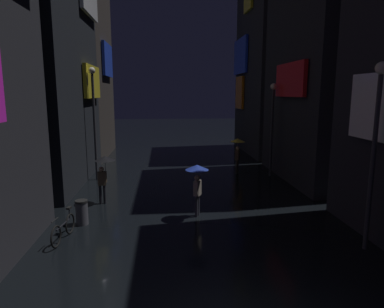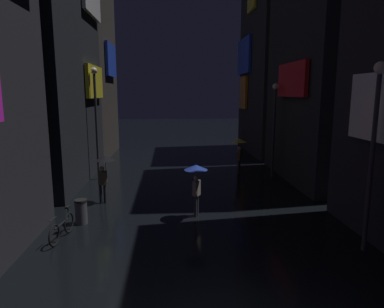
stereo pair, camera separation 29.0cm
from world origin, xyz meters
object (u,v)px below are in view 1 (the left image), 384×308
Objects in this scene: streetlamp_left_far at (94,112)px; streetlamp_right_far at (272,119)px; pedestrian_foreground_left_blue at (197,176)px; pedestrian_midstreet_left_yellow at (238,146)px; pedestrian_foreground_right_black at (104,166)px; bicycle_parked_at_storefront at (63,229)px; streetlamp_right_near at (375,136)px; trash_bin at (82,212)px.

streetlamp_left_far reaches higher than streetlamp_right_far.
pedestrian_foreground_left_blue is 1.00× the size of pedestrian_midstreet_left_yellow.
pedestrian_foreground_left_blue is 1.00× the size of pedestrian_foreground_right_black.
streetlamp_left_far is at bearing 92.84° from bicycle_parked_at_storefront.
pedestrian_foreground_right_black is at bearing -153.86° from streetlamp_right_far.
pedestrian_midstreet_left_yellow is at bearing 66.38° from pedestrian_foreground_left_blue.
pedestrian_foreground_left_blue and pedestrian_foreground_right_black have the same top height.
pedestrian_midstreet_left_yellow reaches higher than bicycle_parked_at_storefront.
bicycle_parked_at_storefront is at bearing 171.20° from streetlamp_right_near.
pedestrian_foreground_left_blue is 4.39m from pedestrian_foreground_right_black.
streetlamp_right_near reaches higher than streetlamp_right_far.
streetlamp_right_near is (-0.00, -9.63, 0.18)m from streetlamp_right_far.
streetlamp_left_far is (-0.40, 8.11, 3.42)m from bicycle_parked_at_storefront.
streetlamp_left_far is 1.08× the size of streetlamp_right_near.
bicycle_parked_at_storefront is 0.34× the size of streetlamp_right_far.
bicycle_parked_at_storefront is 1.37m from trash_bin.
bicycle_parked_at_storefront is 10.21m from streetlamp_right_near.
streetlamp_right_near is at bearing -90.00° from streetlamp_right_far.
trash_bin is (0.70, -6.77, -3.34)m from streetlamp_left_far.
streetlamp_left_far is at bearing -173.63° from pedestrian_midstreet_left_yellow.
streetlamp_right_far reaches higher than pedestrian_midstreet_left_yellow.
pedestrian_midstreet_left_yellow is 12.01m from bicycle_parked_at_storefront.
trash_bin is at bearing 77.44° from bicycle_parked_at_storefront.
pedestrian_foreground_right_black is 1.17× the size of bicycle_parked_at_storefront.
trash_bin is (-9.30, 2.82, -3.08)m from streetlamp_right_near.
streetlamp_right_far is at bearing 0.21° from streetlamp_left_far.
streetlamp_left_far is (-8.22, -0.92, 2.14)m from pedestrian_midstreet_left_yellow.
pedestrian_foreground_right_black is 0.37× the size of streetlamp_right_near.
pedestrian_midstreet_left_yellow is 2.28× the size of trash_bin.
streetlamp_right_far is at bearing 52.20° from pedestrian_foreground_left_blue.
streetlamp_left_far reaches higher than trash_bin.
pedestrian_foreground_right_black is 10.48m from streetlamp_right_near.
streetlamp_right_near is at bearing -32.91° from pedestrian_foreground_left_blue.
streetlamp_right_far is (8.85, 4.34, 1.70)m from pedestrian_foreground_right_black.
pedestrian_midstreet_left_yellow is at bearing 49.12° from bicycle_parked_at_storefront.
pedestrian_midstreet_left_yellow is 1.17× the size of bicycle_parked_at_storefront.
pedestrian_midstreet_left_yellow is 8.54m from streetlamp_left_far.
streetlamp_left_far is at bearing 128.25° from pedestrian_foreground_left_blue.
streetlamp_right_far is (4.97, 6.41, 1.70)m from pedestrian_foreground_left_blue.
pedestrian_foreground_left_blue reaches higher than trash_bin.
pedestrian_foreground_right_black is 1.00× the size of pedestrian_midstreet_left_yellow.
streetlamp_right_far is at bearing 36.21° from trash_bin.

